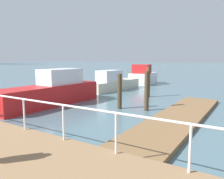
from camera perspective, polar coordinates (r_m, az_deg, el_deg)
The scene contains 8 objects.
floating_dock at distance 10.63m, azimuth 16.13°, elevation -7.17°, with size 11.20×2.00×0.18m, color olive.
boardwalk_railing at distance 6.73m, azimuth -12.30°, elevation -5.55°, with size 0.06×28.97×1.08m.
dock_piling_2 at distance 12.48m, azimuth 1.93°, elevation -0.49°, with size 0.26×0.26×1.95m, color #473826.
dock_piling_4 at distance 12.15m, azimuth 8.77°, elevation -0.40°, with size 0.24×0.24×2.13m, color #473826.
dock_piling_5 at distance 16.51m, azimuth 9.20°, elevation 1.89°, with size 0.27×0.27×2.20m, color brown.
moored_boat_1 at distance 25.04m, azimuth 7.88°, elevation 3.30°, with size 4.28×2.69×2.15m.
moored_boat_2 at distance 14.09m, azimuth -15.00°, elevation -0.47°, with size 6.93×1.98×2.15m.
moored_boat_4 at distance 20.07m, azimuth 0.19°, elevation 1.73°, with size 6.24×2.03×1.77m.
Camera 1 is at (-7.79, 4.70, 2.79)m, focal length 36.02 mm.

